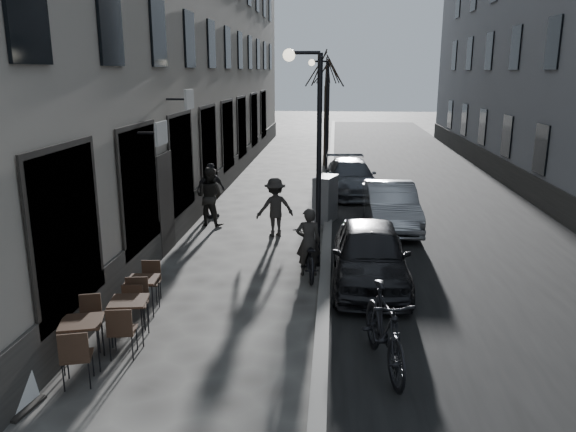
# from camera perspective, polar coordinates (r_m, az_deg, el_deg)

# --- Properties ---
(ground) EXTENTS (120.00, 120.00, 0.00)m
(ground) POSITION_cam_1_polar(r_m,az_deg,el_deg) (8.35, 1.61, -19.00)
(ground) COLOR #33312E
(ground) RESTS_ON ground
(road) EXTENTS (7.30, 60.00, 0.00)m
(road) POSITION_cam_1_polar(r_m,az_deg,el_deg) (23.66, 13.17, 2.92)
(road) COLOR black
(road) RESTS_ON ground
(kerb) EXTENTS (0.25, 60.00, 0.12)m
(kerb) POSITION_cam_1_polar(r_m,az_deg,el_deg) (23.39, 4.29, 3.28)
(kerb) COLOR slate
(kerb) RESTS_ON ground
(streetlamp_near) EXTENTS (0.90, 0.28, 5.09)m
(streetlamp_near) POSITION_cam_1_polar(r_m,az_deg,el_deg) (13.04, 2.43, 8.14)
(streetlamp_near) COLOR black
(streetlamp_near) RESTS_ON ground
(streetlamp_far) EXTENTS (0.90, 0.28, 5.09)m
(streetlamp_far) POSITION_cam_1_polar(r_m,az_deg,el_deg) (24.99, 3.61, 11.18)
(streetlamp_far) COLOR black
(streetlamp_far) RESTS_ON ground
(tree_near) EXTENTS (2.40, 2.40, 5.70)m
(tree_near) POSITION_cam_1_polar(r_m,az_deg,el_deg) (27.95, 3.95, 14.61)
(tree_near) COLOR black
(tree_near) RESTS_ON ground
(tree_far) EXTENTS (2.40, 2.40, 5.70)m
(tree_far) POSITION_cam_1_polar(r_m,az_deg,el_deg) (33.95, 4.12, 14.59)
(tree_far) COLOR black
(tree_far) RESTS_ON ground
(bistro_set_a) EXTENTS (0.84, 1.61, 0.92)m
(bistro_set_a) POSITION_cam_1_polar(r_m,az_deg,el_deg) (9.72, -20.13, -11.61)
(bistro_set_a) COLOR black
(bistro_set_a) RESTS_ON ground
(bistro_set_b) EXTENTS (0.71, 1.57, 0.90)m
(bistro_set_b) POSITION_cam_1_polar(r_m,az_deg,el_deg) (10.32, -15.80, -9.74)
(bistro_set_b) COLOR black
(bistro_set_b) RESTS_ON ground
(bistro_set_c) EXTENTS (0.61, 1.43, 0.83)m
(bistro_set_c) POSITION_cam_1_polar(r_m,az_deg,el_deg) (11.41, -14.50, -7.45)
(bistro_set_c) COLOR black
(bistro_set_c) RESTS_ON ground
(sign_board) EXTENTS (0.48, 0.70, 1.14)m
(sign_board) POSITION_cam_1_polar(r_m,az_deg,el_deg) (8.95, -26.09, -14.69)
(sign_board) COLOR black
(sign_board) RESTS_ON ground
(utility_cabinet) EXTENTS (0.80, 1.08, 1.45)m
(utility_cabinet) POSITION_cam_1_polar(r_m,az_deg,el_deg) (17.60, 3.81, 1.75)
(utility_cabinet) COLOR slate
(utility_cabinet) RESTS_ON ground
(bicycle) EXTENTS (0.91, 1.93, 0.97)m
(bicycle) POSITION_cam_1_polar(r_m,az_deg,el_deg) (13.01, 2.07, -3.95)
(bicycle) COLOR black
(bicycle) RESTS_ON ground
(cyclist_rider) EXTENTS (0.63, 0.46, 1.59)m
(cyclist_rider) POSITION_cam_1_polar(r_m,az_deg,el_deg) (12.91, 2.08, -2.65)
(cyclist_rider) COLOR #292623
(cyclist_rider) RESTS_ON ground
(pedestrian_near) EXTENTS (1.02, 0.89, 1.80)m
(pedestrian_near) POSITION_cam_1_polar(r_m,az_deg,el_deg) (17.26, -7.98, 1.98)
(pedestrian_near) COLOR black
(pedestrian_near) RESTS_ON ground
(pedestrian_mid) EXTENTS (1.25, 1.00, 1.69)m
(pedestrian_mid) POSITION_cam_1_polar(r_m,az_deg,el_deg) (15.97, -1.32, 0.90)
(pedestrian_mid) COLOR #282523
(pedestrian_mid) RESTS_ON ground
(pedestrian_far) EXTENTS (1.04, 1.03, 1.77)m
(pedestrian_far) POSITION_cam_1_polar(r_m,az_deg,el_deg) (18.23, -7.89, 2.60)
(pedestrian_far) COLOR black
(pedestrian_far) RESTS_ON ground
(car_near) EXTENTS (1.68, 4.09, 1.39)m
(car_near) POSITION_cam_1_polar(r_m,az_deg,el_deg) (12.49, 8.34, -3.90)
(car_near) COLOR black
(car_near) RESTS_ON ground
(car_mid) EXTENTS (1.54, 4.11, 1.34)m
(car_mid) POSITION_cam_1_polar(r_m,az_deg,el_deg) (17.16, 10.39, 1.02)
(car_mid) COLOR #9A9DA3
(car_mid) RESTS_ON ground
(car_far) EXTENTS (2.24, 4.59, 1.29)m
(car_far) POSITION_cam_1_polar(r_m,az_deg,el_deg) (21.74, 6.39, 3.93)
(car_far) COLOR #3C4047
(car_far) RESTS_ON ground
(moped) EXTENTS (1.03, 2.29, 1.33)m
(moped) POSITION_cam_1_polar(r_m,az_deg,el_deg) (9.13, 9.78, -11.29)
(moped) COLOR black
(moped) RESTS_ON ground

